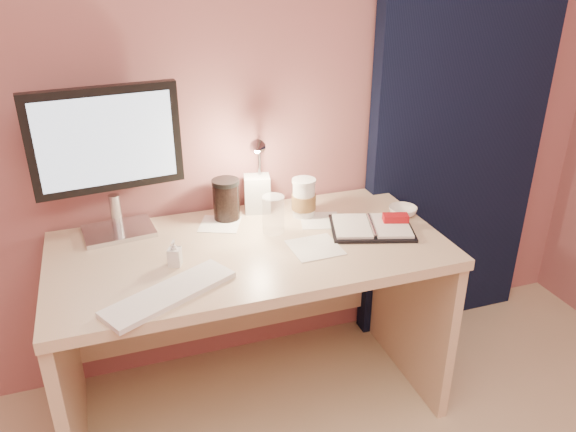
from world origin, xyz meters
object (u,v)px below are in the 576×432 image
object	(u,v)px
bowl	(403,211)
product_box	(257,194)
planner	(374,226)
lotion_bottle	(174,253)
clear_cup	(273,214)
monitor	(107,150)
dark_jar	(226,201)
keyboard	(170,294)
desk	(247,288)
desk_lamp	(272,167)
coffee_cup	(304,199)

from	to	relation	value
bowl	product_box	world-z (taller)	product_box
planner	lotion_bottle	size ratio (longest dim) A/B	3.87
lotion_bottle	clear_cup	bearing A→B (deg)	18.69
monitor	dark_jar	size ratio (longest dim) A/B	3.78
monitor	keyboard	bearing A→B (deg)	-82.47
desk	dark_jar	world-z (taller)	dark_jar
desk_lamp	monitor	bearing A→B (deg)	-164.80
monitor	desk	bearing A→B (deg)	-28.32
dark_jar	desk	bearing A→B (deg)	-81.79
monitor	coffee_cup	bearing A→B (deg)	-12.48
coffee_cup	bowl	distance (m)	0.40
clear_cup	dark_jar	size ratio (longest dim) A/B	0.98
coffee_cup	lotion_bottle	bearing A→B (deg)	-157.29
coffee_cup	bowl	bearing A→B (deg)	-18.49
lotion_bottle	dark_jar	xyz separation A→B (m)	(0.25, 0.30, 0.03)
keyboard	clear_cup	xyz separation A→B (m)	(0.43, 0.31, 0.06)
desk_lamp	planner	bearing A→B (deg)	-17.86
dark_jar	clear_cup	bearing A→B (deg)	-50.68
keyboard	lotion_bottle	size ratio (longest dim) A/B	4.60
dark_jar	product_box	distance (m)	0.14
monitor	lotion_bottle	xyz separation A→B (m)	(0.16, -0.30, -0.28)
planner	bowl	xyz separation A→B (m)	(0.17, 0.08, 0.01)
monitor	bowl	size ratio (longest dim) A/B	4.91
desk	product_box	bearing A→B (deg)	61.90
desk	planner	size ratio (longest dim) A/B	3.90
keyboard	desk_lamp	xyz separation A→B (m)	(0.47, 0.45, 0.20)
desk	lotion_bottle	bearing A→B (deg)	-155.24
keyboard	desk_lamp	bearing A→B (deg)	16.04
clear_cup	product_box	size ratio (longest dim) A/B	0.95
lotion_bottle	coffee_cup	bearing A→B (deg)	22.71
bowl	dark_jar	bearing A→B (deg)	163.52
monitor	clear_cup	world-z (taller)	monitor
keyboard	lotion_bottle	world-z (taller)	lotion_bottle
coffee_cup	clear_cup	world-z (taller)	coffee_cup
coffee_cup	keyboard	bearing A→B (deg)	-145.08
monitor	desk_lamp	xyz separation A→B (m)	(0.59, -0.03, -0.12)
keyboard	dark_jar	world-z (taller)	dark_jar
dark_jar	planner	bearing A→B (deg)	-28.53
lotion_bottle	product_box	distance (m)	0.50
planner	bowl	size ratio (longest dim) A/B	3.21
desk	desk_lamp	world-z (taller)	desk_lamp
dark_jar	keyboard	bearing A→B (deg)	-121.22
planner	clear_cup	size ratio (longest dim) A/B	2.51
dark_jar	desk_lamp	world-z (taller)	desk_lamp
keyboard	dark_jar	distance (m)	0.57
desk	desk_lamp	bearing A→B (deg)	42.89
keyboard	desk_lamp	distance (m)	0.68
bowl	clear_cup	bearing A→B (deg)	176.87
planner	monitor	bearing A→B (deg)	-179.23
desk	product_box	xyz separation A→B (m)	(0.11, 0.20, 0.30)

